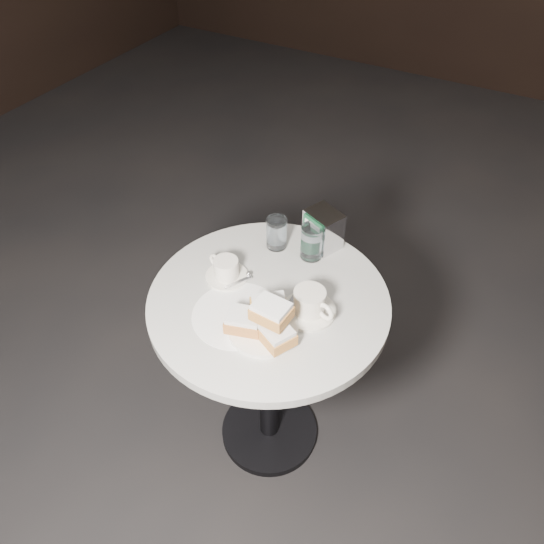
{
  "coord_description": "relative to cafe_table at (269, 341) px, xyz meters",
  "views": [
    {
      "loc": [
        0.52,
        -0.92,
        1.84
      ],
      "look_at": [
        0.0,
        0.02,
        0.83
      ],
      "focal_mm": 35.0,
      "sensor_mm": 36.0,
      "label": 1
    }
  ],
  "objects": [
    {
      "name": "beignet_plate",
      "position": [
        0.05,
        -0.12,
        0.24
      ],
      "size": [
        0.21,
        0.2,
        0.12
      ],
      "rotation": [
        0.0,
        0.0,
        -0.03
      ],
      "color": "white",
      "rests_on": "cafe_table"
    },
    {
      "name": "water_glass_right",
      "position": [
        0.03,
        0.22,
        0.25
      ],
      "size": [
        0.08,
        0.08,
        0.11
      ],
      "rotation": [
        0.0,
        0.0,
        -0.22
      ],
      "color": "white",
      "rests_on": "cafe_table"
    },
    {
      "name": "water_glass_left",
      "position": [
        -0.09,
        0.21,
        0.25
      ],
      "size": [
        0.07,
        0.07,
        0.11
      ],
      "rotation": [
        0.0,
        0.0,
        -0.04
      ],
      "color": "silver",
      "rests_on": "cafe_table"
    },
    {
      "name": "napkin_dispenser",
      "position": [
        0.03,
        0.29,
        0.26
      ],
      "size": [
        0.13,
        0.12,
        0.12
      ],
      "rotation": [
        0.0,
        0.0,
        -0.41
      ],
      "color": "silver",
      "rests_on": "cafe_table"
    },
    {
      "name": "coffee_cup_left",
      "position": [
        -0.15,
        0.01,
        0.23
      ],
      "size": [
        0.15,
        0.15,
        0.07
      ],
      "rotation": [
        0.0,
        0.0,
        -0.24
      ],
      "color": "white",
      "rests_on": "cafe_table"
    },
    {
      "name": "ground",
      "position": [
        0.0,
        0.0,
        -0.55
      ],
      "size": [
        7.0,
        7.0,
        0.0
      ],
      "primitive_type": "plane",
      "color": "black",
      "rests_on": "ground"
    },
    {
      "name": "coffee_cup_right",
      "position": [
        0.13,
        0.01,
        0.23
      ],
      "size": [
        0.19,
        0.19,
        0.08
      ],
      "rotation": [
        0.0,
        0.0,
        -0.27
      ],
      "color": "silver",
      "rests_on": "cafe_table"
    },
    {
      "name": "sugar_spill",
      "position": [
        -0.04,
        -0.1,
        0.2
      ],
      "size": [
        0.3,
        0.3,
        0.0
      ],
      "primitive_type": "cylinder",
      "rotation": [
        0.0,
        0.0,
        0.17
      ],
      "color": "white",
      "rests_on": "cafe_table"
    },
    {
      "name": "cafe_table",
      "position": [
        0.0,
        0.0,
        0.0
      ],
      "size": [
        0.7,
        0.7,
        0.74
      ],
      "color": "black",
      "rests_on": "ground"
    }
  ]
}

